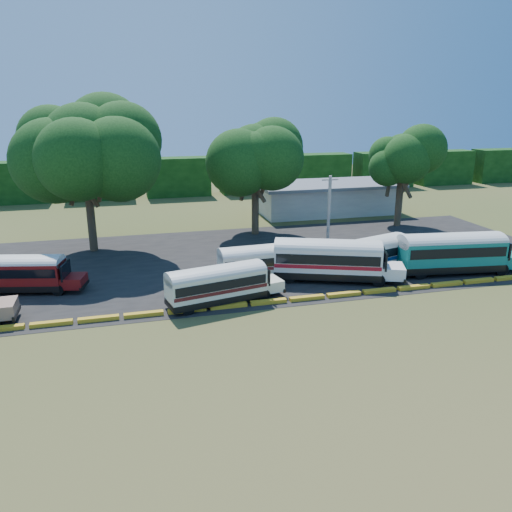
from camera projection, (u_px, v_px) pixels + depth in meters
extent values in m
plane|color=#2E4617|center=(252.00, 311.00, 35.46)|extent=(160.00, 160.00, 0.00)
cube|color=black|center=(231.00, 261.00, 46.79)|extent=(64.00, 24.00, 0.02)
cube|color=gold|center=(2.00, 329.00, 32.36)|extent=(2.70, 0.45, 0.30)
cube|color=gold|center=(51.00, 324.00, 33.08)|extent=(2.70, 0.45, 0.30)
cube|color=gold|center=(99.00, 319.00, 33.80)|extent=(2.70, 0.45, 0.30)
cube|color=gold|center=(144.00, 314.00, 34.53)|extent=(2.70, 0.45, 0.30)
cube|color=gold|center=(187.00, 310.00, 35.25)|extent=(2.70, 0.45, 0.30)
cube|color=gold|center=(229.00, 306.00, 35.97)|extent=(2.70, 0.45, 0.30)
cube|color=gold|center=(269.00, 302.00, 36.70)|extent=(2.70, 0.45, 0.30)
cube|color=gold|center=(307.00, 298.00, 37.42)|extent=(2.70, 0.45, 0.30)
cube|color=gold|center=(344.00, 294.00, 38.15)|extent=(2.70, 0.45, 0.30)
cube|color=gold|center=(379.00, 291.00, 38.87)|extent=(2.70, 0.45, 0.30)
cube|color=gold|center=(414.00, 287.00, 39.59)|extent=(2.70, 0.45, 0.30)
cube|color=gold|center=(447.00, 284.00, 40.32)|extent=(2.70, 0.45, 0.30)
cube|color=gold|center=(478.00, 281.00, 41.04)|extent=(2.70, 0.45, 0.30)
cube|color=gold|center=(509.00, 278.00, 41.76)|extent=(2.70, 0.45, 0.30)
cube|color=beige|center=(327.00, 199.00, 67.02)|extent=(18.00, 8.00, 3.60)
cube|color=slate|center=(328.00, 184.00, 66.43)|extent=(19.00, 9.00, 0.40)
cube|color=black|center=(14.00, 183.00, 73.19)|extent=(10.00, 4.00, 6.00)
cube|color=black|center=(99.00, 180.00, 76.08)|extent=(10.00, 4.00, 6.00)
cube|color=black|center=(178.00, 177.00, 78.98)|extent=(10.00, 4.00, 6.00)
cube|color=black|center=(251.00, 174.00, 81.87)|extent=(10.00, 4.00, 6.00)
cube|color=black|center=(320.00, 172.00, 84.77)|extent=(10.00, 4.00, 6.00)
cube|color=black|center=(383.00, 169.00, 87.66)|extent=(10.00, 4.00, 6.00)
cube|color=black|center=(443.00, 167.00, 90.56)|extent=(10.00, 4.00, 6.00)
cube|color=black|center=(499.00, 165.00, 93.45)|extent=(10.00, 4.00, 6.00)
cube|color=#976F5A|center=(2.00, 309.00, 33.48)|extent=(1.83, 2.23, 0.95)
cube|color=black|center=(17.00, 313.00, 33.82)|extent=(0.22, 2.45, 0.30)
cylinder|color=black|center=(58.00, 290.00, 38.13)|extent=(0.93, 0.44, 0.90)
cylinder|color=black|center=(66.00, 282.00, 39.97)|extent=(0.93, 0.44, 0.90)
cube|color=black|center=(17.00, 285.00, 38.90)|extent=(7.66, 3.81, 0.49)
cube|color=maroon|center=(15.00, 272.00, 38.59)|extent=(7.66, 3.81, 1.64)
cube|color=black|center=(14.00, 270.00, 38.54)|extent=(7.38, 3.80, 0.69)
ellipsoid|color=beige|center=(13.00, 262.00, 38.35)|extent=(7.66, 3.81, 1.01)
cube|color=maroon|center=(74.00, 281.00, 38.96)|extent=(2.01, 2.28, 0.85)
cube|color=black|center=(66.00, 270.00, 38.69)|extent=(0.59, 2.04, 1.23)
cube|color=black|center=(84.00, 285.00, 39.09)|extent=(0.64, 2.18, 0.27)
cylinder|color=black|center=(264.00, 295.00, 37.25)|extent=(0.91, 0.43, 0.88)
cylinder|color=black|center=(253.00, 287.00, 38.86)|extent=(0.91, 0.43, 0.88)
cylinder|color=black|center=(188.00, 309.00, 34.65)|extent=(0.91, 0.43, 0.88)
cylinder|color=black|center=(179.00, 300.00, 36.26)|extent=(0.91, 0.43, 0.88)
cube|color=black|center=(217.00, 297.00, 36.53)|extent=(7.53, 3.69, 0.48)
cube|color=white|center=(216.00, 283.00, 36.22)|extent=(7.53, 3.69, 1.61)
cube|color=black|center=(216.00, 281.00, 36.16)|extent=(7.26, 3.68, 0.68)
cube|color=#4E1414|center=(217.00, 288.00, 36.31)|extent=(7.47, 3.71, 0.26)
ellipsoid|color=beige|center=(216.00, 273.00, 35.98)|extent=(7.53, 3.69, 0.99)
cube|color=white|center=(270.00, 284.00, 38.36)|extent=(1.96, 2.23, 0.84)
cube|color=black|center=(263.00, 275.00, 37.86)|extent=(0.56, 2.01, 1.21)
cube|color=black|center=(278.00, 287.00, 38.78)|extent=(0.62, 2.14, 0.26)
cube|color=black|center=(170.00, 307.00, 35.01)|extent=(0.62, 2.14, 0.26)
cylinder|color=black|center=(307.00, 274.00, 41.76)|extent=(0.91, 0.29, 0.90)
cylinder|color=black|center=(298.00, 267.00, 43.52)|extent=(0.91, 0.29, 0.90)
cylinder|color=black|center=(236.00, 282.00, 40.01)|extent=(0.91, 0.29, 0.90)
cylinder|color=black|center=(230.00, 274.00, 41.78)|extent=(0.91, 0.29, 0.90)
cube|color=black|center=(264.00, 273.00, 41.60)|extent=(7.51, 2.60, 0.50)
cube|color=white|center=(264.00, 261.00, 41.29)|extent=(7.51, 2.60, 1.65)
cube|color=black|center=(264.00, 259.00, 41.23)|extent=(7.21, 2.64, 0.69)
cube|color=maroon|center=(264.00, 265.00, 41.38)|extent=(7.43, 2.63, 0.27)
ellipsoid|color=beige|center=(264.00, 251.00, 41.04)|extent=(7.51, 2.60, 1.02)
cube|color=white|center=(313.00, 265.00, 42.80)|extent=(1.72, 2.06, 0.86)
cube|color=black|center=(308.00, 256.00, 42.38)|extent=(0.23, 2.08, 1.24)
cube|color=black|center=(322.00, 268.00, 43.13)|extent=(0.27, 2.22, 0.27)
cube|color=black|center=(221.00, 278.00, 40.59)|extent=(0.27, 2.22, 0.27)
cylinder|color=black|center=(378.00, 281.00, 39.99)|extent=(1.09, 0.66, 1.05)
cylinder|color=black|center=(375.00, 272.00, 42.13)|extent=(1.09, 0.66, 1.05)
cylinder|color=black|center=(289.00, 277.00, 40.76)|extent=(1.09, 0.66, 1.05)
cylinder|color=black|center=(290.00, 269.00, 42.91)|extent=(1.09, 0.66, 1.05)
cube|color=black|center=(327.00, 272.00, 41.46)|extent=(9.02, 5.57, 0.58)
cube|color=white|center=(327.00, 258.00, 41.09)|extent=(9.02, 5.57, 1.93)
cube|color=black|center=(327.00, 255.00, 41.02)|extent=(8.72, 5.51, 0.81)
cube|color=#A7101E|center=(327.00, 263.00, 41.20)|extent=(8.95, 5.58, 0.32)
ellipsoid|color=beige|center=(328.00, 247.00, 40.81)|extent=(9.02, 5.57, 1.19)
cube|color=white|center=(392.00, 271.00, 40.79)|extent=(2.61, 2.85, 1.00)
cube|color=black|center=(384.00, 259.00, 40.56)|extent=(1.02, 2.32, 1.45)
cube|color=black|center=(402.00, 276.00, 40.82)|extent=(1.11, 2.48, 0.32)
cube|color=black|center=(275.00, 272.00, 41.95)|extent=(1.11, 2.48, 0.32)
cylinder|color=black|center=(406.00, 264.00, 44.32)|extent=(0.98, 0.54, 0.94)
cylinder|color=black|center=(389.00, 258.00, 45.95)|extent=(0.98, 0.54, 0.94)
cylinder|color=black|center=(352.00, 277.00, 41.06)|extent=(0.98, 0.54, 0.94)
cylinder|color=black|center=(336.00, 270.00, 42.70)|extent=(0.98, 0.54, 0.94)
cube|color=black|center=(368.00, 266.00, 43.23)|extent=(8.07, 4.57, 0.52)
cube|color=white|center=(369.00, 254.00, 42.90)|extent=(8.07, 4.57, 1.72)
cube|color=black|center=(369.00, 252.00, 42.84)|extent=(7.80, 4.53, 0.72)
cube|color=navy|center=(369.00, 258.00, 43.00)|extent=(8.01, 4.58, 0.28)
ellipsoid|color=beige|center=(369.00, 244.00, 42.65)|extent=(8.07, 4.57, 1.06)
cube|color=white|center=(406.00, 255.00, 45.54)|extent=(2.24, 2.49, 0.89)
cube|color=black|center=(402.00, 246.00, 44.97)|extent=(0.79, 2.11, 1.29)
cube|color=black|center=(411.00, 257.00, 46.06)|extent=(0.86, 2.25, 0.28)
cube|color=black|center=(334.00, 275.00, 41.31)|extent=(0.86, 2.25, 0.28)
cylinder|color=black|center=(502.00, 270.00, 42.62)|extent=(1.11, 0.43, 1.08)
cylinder|color=black|center=(486.00, 261.00, 44.80)|extent=(1.11, 0.43, 1.08)
cylinder|color=black|center=(420.00, 273.00, 41.72)|extent=(1.11, 0.43, 1.08)
cylinder|color=black|center=(409.00, 265.00, 43.91)|extent=(1.11, 0.43, 1.08)
cube|color=black|center=(449.00, 266.00, 43.15)|extent=(9.10, 3.78, 0.59)
cube|color=#137A6E|center=(451.00, 251.00, 42.77)|extent=(9.10, 3.78, 1.97)
cube|color=black|center=(451.00, 249.00, 42.70)|extent=(8.76, 3.80, 0.83)
ellipsoid|color=beige|center=(452.00, 240.00, 42.48)|extent=(9.10, 3.78, 1.21)
cube|color=#137A6E|center=(507.00, 260.00, 43.71)|extent=(2.22, 2.60, 1.02)
cube|color=black|center=(502.00, 248.00, 43.32)|extent=(0.47, 2.48, 1.48)
cube|color=black|center=(401.00, 269.00, 42.64)|extent=(0.52, 2.64, 0.32)
cylinder|color=#3D2B1E|center=(91.00, 216.00, 48.97)|extent=(0.80, 0.80, 7.15)
cylinder|color=#3D2B1E|center=(101.00, 183.00, 48.78)|extent=(1.31, 2.61, 4.09)
cylinder|color=#3D2B1E|center=(78.00, 184.00, 48.61)|extent=(2.02, 2.29, 4.09)
cylinder|color=#3D2B1E|center=(84.00, 187.00, 46.83)|extent=(2.65, 0.89, 4.09)
ellipsoid|color=black|center=(84.00, 144.00, 46.95)|extent=(10.45, 10.45, 7.67)
cylinder|color=#3D2B1E|center=(255.00, 208.00, 55.55)|extent=(0.80, 0.80, 5.92)
cylinder|color=#3D2B1E|center=(265.00, 184.00, 55.52)|extent=(1.18, 2.25, 3.42)
cylinder|color=#3D2B1E|center=(245.00, 185.00, 55.34)|extent=(1.77, 1.99, 3.42)
cylinder|color=#3D2B1E|center=(256.00, 187.00, 53.57)|extent=(2.27, 0.82, 3.42)
ellipsoid|color=black|center=(255.00, 156.00, 53.86)|extent=(9.16, 9.16, 6.72)
cylinder|color=#3D2B1E|center=(399.00, 203.00, 59.43)|extent=(0.80, 0.80, 5.52)
cylinder|color=#3D2B1E|center=(408.00, 182.00, 59.44)|extent=(1.13, 2.13, 3.21)
cylinder|color=#3D2B1E|center=(389.00, 183.00, 59.26)|extent=(1.69, 1.90, 3.21)
cylinder|color=#3D2B1E|center=(404.00, 185.00, 57.49)|extent=(2.15, 0.80, 3.21)
ellipsoid|color=black|center=(403.00, 157.00, 57.83)|extent=(7.28, 7.28, 5.34)
cylinder|color=gray|center=(329.00, 216.00, 47.51)|extent=(0.30, 0.30, 7.71)
cube|color=gray|center=(330.00, 180.00, 46.49)|extent=(1.60, 0.12, 0.12)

